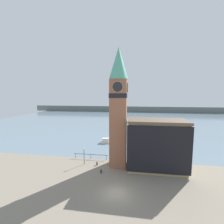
{
  "coord_description": "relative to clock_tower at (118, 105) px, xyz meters",
  "views": [
    {
      "loc": [
        2.41,
        -21.49,
        15.21
      ],
      "look_at": [
        -1.75,
        7.06,
        11.87
      ],
      "focal_mm": 24.0,
      "sensor_mm": 36.0,
      "label": 1
    }
  ],
  "objects": [
    {
      "name": "pier_railing",
      "position": [
        -6.81,
        2.27,
        -12.23
      ],
      "size": [
        8.21,
        0.08,
        1.09
      ],
      "color": "#333338",
      "rests_on": "ground_plane"
    },
    {
      "name": "mooring_bollard_far",
      "position": [
        -2.95,
        -3.79,
        -12.78
      ],
      "size": [
        0.37,
        0.37,
        0.73
      ],
      "color": "#2D2D33",
      "rests_on": "ground_plane"
    },
    {
      "name": "ground_plane",
      "position": [
        0.75,
        -9.4,
        -13.16
      ],
      "size": [
        160.0,
        160.0,
        0.0
      ],
      "primitive_type": "plane",
      "color": "gray"
    },
    {
      "name": "lamp_post",
      "position": [
        -7.4,
        -0.8,
        -10.57
      ],
      "size": [
        0.32,
        0.32,
        3.67
      ],
      "color": "black",
      "rests_on": "ground_plane"
    },
    {
      "name": "pier_building",
      "position": [
        7.83,
        -0.67,
        -8.01
      ],
      "size": [
        11.68,
        6.0,
        10.27
      ],
      "color": "tan",
      "rests_on": "ground_plane"
    },
    {
      "name": "boat_near",
      "position": [
        -4.83,
        14.4,
        -12.58
      ],
      "size": [
        4.98,
        2.74,
        1.57
      ],
      "rotation": [
        0.0,
        0.0,
        0.22
      ],
      "color": "silver",
      "rests_on": "water"
    },
    {
      "name": "far_shoreline",
      "position": [
        0.75,
        102.52,
        -10.66
      ],
      "size": [
        180.0,
        3.0,
        5.0
      ],
      "color": "slate",
      "rests_on": "water"
    },
    {
      "name": "water",
      "position": [
        0.75,
        62.52,
        -13.17
      ],
      "size": [
        160.0,
        120.0,
        0.0
      ],
      "color": "slate",
      "rests_on": "ground_plane"
    },
    {
      "name": "mooring_bollard_near",
      "position": [
        -4.55,
        -0.68,
        -12.77
      ],
      "size": [
        0.33,
        0.33,
        0.73
      ],
      "color": "#2D2D33",
      "rests_on": "ground_plane"
    },
    {
      "name": "clock_tower",
      "position": [
        0.0,
        0.0,
        0.0
      ],
      "size": [
        3.91,
        3.91,
        24.73
      ],
      "color": "#935B42",
      "rests_on": "ground_plane"
    }
  ]
}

